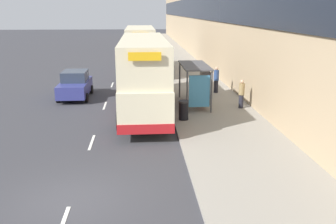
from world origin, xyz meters
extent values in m
plane|color=#38383D|center=(0.00, 0.00, 0.00)|extent=(220.00, 220.00, 0.00)
cube|color=gray|center=(6.50, 38.50, 0.07)|extent=(5.00, 93.00, 0.14)
cube|color=tan|center=(10.50, 38.50, 6.82)|extent=(3.00, 93.00, 13.63)
cube|color=black|center=(8.96, 38.50, 6.14)|extent=(0.12, 89.28, 2.45)
cube|color=silver|center=(0.00, 5.46, 0.01)|extent=(0.12, 2.00, 0.01)
cube|color=silver|center=(0.00, 12.29, 0.01)|extent=(0.12, 2.00, 0.01)
cube|color=silver|center=(0.00, 19.12, 0.01)|extent=(0.12, 2.00, 0.01)
cube|color=silver|center=(0.00, 25.96, 0.01)|extent=(0.12, 2.00, 0.01)
cube|color=#4C4C51|center=(5.60, 11.67, 2.58)|extent=(1.60, 4.20, 0.08)
cylinder|color=#4C4C51|center=(4.90, 9.67, 1.34)|extent=(0.10, 0.10, 2.40)
cylinder|color=#4C4C51|center=(4.90, 13.67, 1.34)|extent=(0.10, 0.10, 2.40)
cylinder|color=#4C4C51|center=(6.30, 9.67, 1.34)|extent=(0.10, 0.10, 2.40)
cylinder|color=#4C4C51|center=(6.30, 13.67, 1.34)|extent=(0.10, 0.10, 2.40)
cube|color=#99A8B2|center=(6.27, 11.67, 1.46)|extent=(0.04, 3.68, 1.92)
cube|color=#3F8CBF|center=(5.60, 9.73, 1.39)|extent=(1.19, 0.10, 1.82)
cube|color=maroon|center=(5.85, 11.67, 0.59)|extent=(0.36, 2.80, 0.08)
cube|color=beige|center=(2.48, 10.70, 1.43)|extent=(2.55, 11.46, 1.85)
cube|color=beige|center=(2.48, 10.70, 3.33)|extent=(2.50, 11.12, 1.95)
cube|color=#B2191E|center=(2.48, 10.70, 0.72)|extent=(2.58, 11.52, 0.45)
cube|color=#2D3847|center=(2.48, 10.70, 1.79)|extent=(2.58, 10.77, 0.81)
cube|color=#2D3847|center=(2.48, 10.70, 3.23)|extent=(2.55, 10.77, 0.94)
cube|color=yellow|center=(2.48, 4.99, 3.95)|extent=(1.40, 0.08, 0.36)
cylinder|color=black|center=(1.20, 14.60, 0.50)|extent=(0.30, 1.00, 1.00)
cylinder|color=black|center=(3.75, 14.60, 0.50)|extent=(0.30, 1.00, 1.00)
cylinder|color=black|center=(1.20, 7.15, 0.50)|extent=(0.30, 1.00, 1.00)
cylinder|color=black|center=(3.75, 7.15, 0.50)|extent=(0.30, 1.00, 1.00)
cube|color=beige|center=(2.33, 24.54, 1.43)|extent=(2.55, 10.27, 1.85)
cube|color=beige|center=(2.33, 24.54, 3.33)|extent=(2.50, 9.96, 1.95)
cube|color=#B2191E|center=(2.33, 24.54, 0.72)|extent=(2.58, 10.32, 0.45)
cube|color=#2D3847|center=(2.33, 24.54, 1.79)|extent=(2.58, 9.66, 0.81)
cube|color=#2D3847|center=(2.33, 24.54, 3.23)|extent=(2.55, 9.66, 0.94)
cube|color=yellow|center=(2.33, 19.43, 3.95)|extent=(1.40, 0.08, 0.36)
cylinder|color=black|center=(1.05, 28.03, 0.50)|extent=(0.30, 1.00, 1.00)
cylinder|color=black|center=(3.60, 28.03, 0.50)|extent=(0.30, 1.00, 1.00)
cylinder|color=black|center=(1.05, 21.36, 0.50)|extent=(0.30, 1.00, 1.00)
cylinder|color=black|center=(3.60, 21.36, 0.50)|extent=(0.30, 1.00, 1.00)
cube|color=navy|center=(-2.19, 14.69, 0.72)|extent=(1.83, 4.36, 0.84)
cube|color=#2D3847|center=(-2.19, 14.91, 1.48)|extent=(1.61, 2.09, 0.69)
cylinder|color=black|center=(-1.28, 13.34, 0.30)|extent=(0.20, 0.60, 0.60)
cylinder|color=black|center=(-3.11, 13.34, 0.30)|extent=(0.20, 0.60, 0.60)
cylinder|color=black|center=(-1.28, 16.04, 0.30)|extent=(0.20, 0.60, 0.60)
cylinder|color=black|center=(-3.11, 16.04, 0.30)|extent=(0.20, 0.60, 0.60)
cube|color=black|center=(1.98, 59.58, 0.72)|extent=(1.77, 4.43, 0.83)
cube|color=#2D3847|center=(1.98, 59.35, 1.48)|extent=(1.56, 2.13, 0.68)
cylinder|color=black|center=(1.09, 60.95, 0.30)|extent=(0.20, 0.60, 0.60)
cylinder|color=black|center=(2.86, 60.95, 0.30)|extent=(0.20, 0.60, 0.60)
cylinder|color=black|center=(1.09, 58.20, 0.30)|extent=(0.20, 0.60, 0.60)
cylinder|color=black|center=(2.86, 58.20, 0.30)|extent=(0.20, 0.60, 0.60)
cube|color=black|center=(2.12, 48.10, 0.68)|extent=(1.81, 4.11, 0.76)
cube|color=#2D3847|center=(2.12, 47.90, 1.37)|extent=(1.59, 1.97, 0.62)
cylinder|color=black|center=(1.22, 49.38, 0.30)|extent=(0.20, 0.60, 0.60)
cylinder|color=black|center=(3.03, 49.38, 0.30)|extent=(0.20, 0.60, 0.60)
cylinder|color=black|center=(1.22, 46.83, 0.30)|extent=(0.20, 0.60, 0.60)
cylinder|color=black|center=(3.03, 46.83, 0.30)|extent=(0.20, 0.60, 0.60)
cylinder|color=#23232D|center=(7.64, 14.94, 0.58)|extent=(0.30, 0.30, 0.88)
cylinder|color=navy|center=(7.64, 14.94, 1.39)|extent=(0.37, 0.37, 0.73)
sphere|color=tan|center=(7.64, 14.94, 1.87)|extent=(0.24, 0.24, 0.24)
cylinder|color=#23232D|center=(8.28, 10.55, 0.55)|extent=(0.28, 0.28, 0.82)
cylinder|color=#997F51|center=(8.28, 10.55, 1.30)|extent=(0.34, 0.34, 0.68)
sphere|color=tan|center=(8.28, 10.55, 1.75)|extent=(0.22, 0.22, 0.22)
cylinder|color=black|center=(4.55, 8.34, 0.61)|extent=(0.52, 0.52, 0.95)
cylinder|color=#2D2D33|center=(4.55, 8.34, 1.14)|extent=(0.55, 0.55, 0.10)
camera|label=1|loc=(2.27, -10.87, 5.84)|focal=40.00mm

